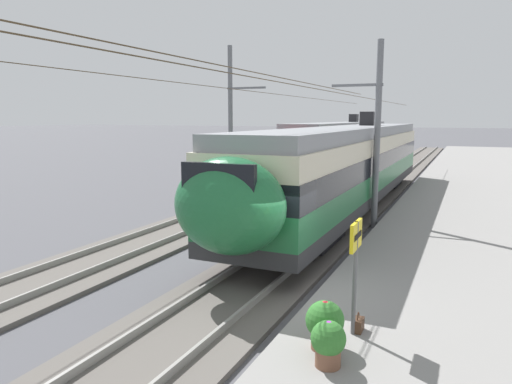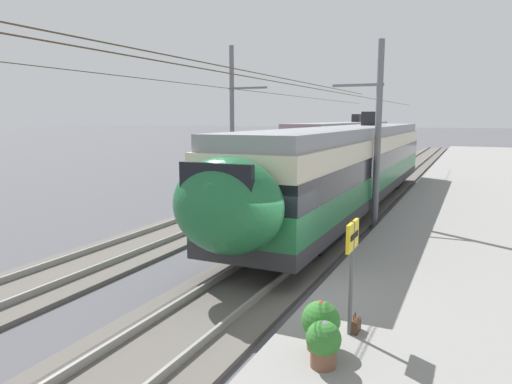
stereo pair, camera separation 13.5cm
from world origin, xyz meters
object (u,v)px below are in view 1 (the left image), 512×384
(train_near_platform, at_px, (348,164))
(catenary_mast_mid, at_px, (374,132))
(handbag_near_sign, at_px, (358,325))
(potted_plant_by_shelter, at_px, (328,341))
(platform_sign, at_px, (356,252))
(potted_plant_platform_edge, at_px, (325,322))
(catenary_mast_far_side, at_px, (233,120))
(train_far_track, at_px, (342,142))

(train_near_platform, distance_m, catenary_mast_mid, 3.27)
(train_near_platform, xyz_separation_m, handbag_near_sign, (-12.53, -3.22, -1.72))
(catenary_mast_mid, relative_size, potted_plant_by_shelter, 58.33)
(platform_sign, distance_m, potted_plant_platform_edge, 1.34)
(handbag_near_sign, height_order, potted_plant_by_shelter, potted_plant_by_shelter)
(potted_plant_by_shelter, bearing_deg, catenary_mast_mid, 7.65)
(train_near_platform, xyz_separation_m, platform_sign, (-12.67, -3.17, -0.31))
(catenary_mast_far_side, bearing_deg, train_near_platform, -104.09)
(train_far_track, distance_m, platform_sign, 31.80)
(catenary_mast_mid, height_order, platform_sign, catenary_mast_mid)
(train_near_platform, xyz_separation_m, catenary_mast_far_side, (1.66, 6.62, 1.90))
(platform_sign, height_order, handbag_near_sign, platform_sign)
(train_far_track, bearing_deg, catenary_mast_mid, -162.68)
(handbag_near_sign, xyz_separation_m, potted_plant_by_shelter, (-1.43, 0.16, 0.29))
(platform_sign, xyz_separation_m, handbag_near_sign, (0.14, -0.06, -1.41))
(catenary_mast_far_side, relative_size, potted_plant_by_shelter, 58.33)
(platform_sign, xyz_separation_m, potted_plant_platform_edge, (-0.76, 0.32, -1.06))
(potted_plant_by_shelter, bearing_deg, platform_sign, -4.56)
(platform_sign, distance_m, potted_plant_by_shelter, 1.71)
(train_far_track, relative_size, handbag_near_sign, 68.48)
(train_near_platform, bearing_deg, potted_plant_by_shelter, -167.63)
(train_near_platform, xyz_separation_m, train_far_track, (18.09, 4.89, 0.00))
(train_far_track, distance_m, potted_plant_by_shelter, 33.06)
(catenary_mast_mid, xyz_separation_m, potted_plant_platform_edge, (-10.95, -1.33, -2.88))
(catenary_mast_mid, bearing_deg, potted_plant_by_shelter, -172.35)
(catenary_mast_mid, relative_size, handbag_near_sign, 118.58)
(train_near_platform, height_order, potted_plant_platform_edge, train_near_platform)
(handbag_near_sign, bearing_deg, catenary_mast_far_side, 34.74)
(train_near_platform, distance_m, train_far_track, 18.74)
(platform_sign, bearing_deg, catenary_mast_far_side, 34.32)
(train_far_track, distance_m, catenary_mast_far_side, 16.63)
(train_far_track, xyz_separation_m, catenary_mast_far_side, (-16.43, 1.72, 1.90))
(catenary_mast_far_side, bearing_deg, handbag_near_sign, -145.26)
(train_near_platform, relative_size, platform_sign, 11.71)
(train_far_track, bearing_deg, train_near_platform, -164.86)
(catenary_mast_far_side, distance_m, potted_plant_platform_edge, 18.11)
(potted_plant_platform_edge, bearing_deg, potted_plant_by_shelter, -158.23)
(platform_sign, relative_size, potted_plant_by_shelter, 2.80)
(potted_plant_platform_edge, relative_size, potted_plant_by_shelter, 1.13)
(train_far_track, bearing_deg, potted_plant_by_shelter, -166.06)
(catenary_mast_mid, relative_size, catenary_mast_far_side, 1.00)
(catenary_mast_far_side, relative_size, handbag_near_sign, 118.58)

